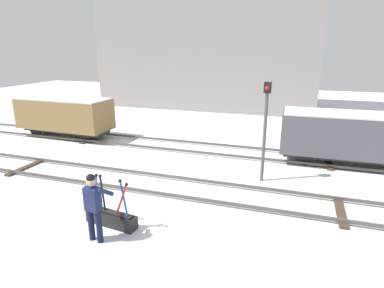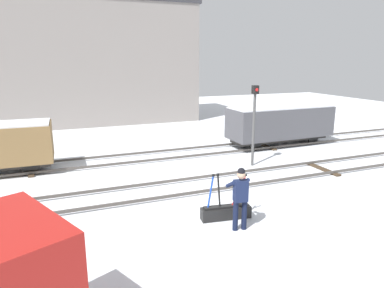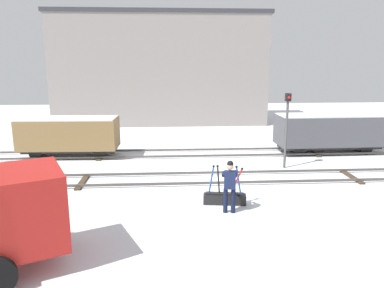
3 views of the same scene
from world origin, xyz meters
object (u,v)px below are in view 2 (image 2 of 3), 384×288
Objects in this scene: signal_post at (254,117)px; freight_car_mid_siding at (280,123)px; switch_lever_frame at (226,211)px; rail_worker at (240,195)px.

signal_post is 4.51m from freight_car_mid_siding.
freight_car_mid_siding is (6.99, 7.21, 1.02)m from switch_lever_frame.
signal_post reaches higher than rail_worker.
switch_lever_frame is at bearing -129.04° from signal_post.
rail_worker is 0.51× the size of signal_post.
rail_worker reaches higher than switch_lever_frame.
freight_car_mid_siding is (3.41, 2.80, -0.95)m from signal_post.
switch_lever_frame is 10.09m from freight_car_mid_siding.
signal_post is at bearing 58.68° from switch_lever_frame.
switch_lever_frame is 1.09m from rail_worker.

